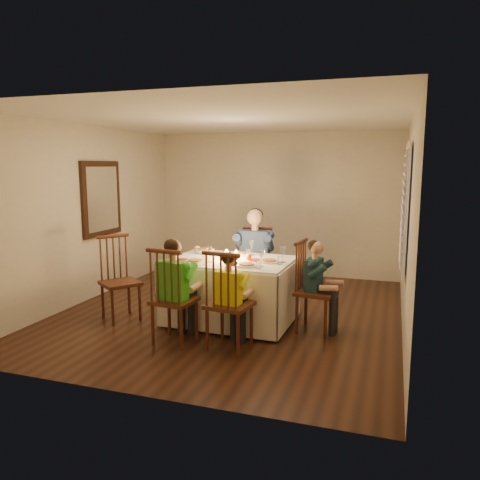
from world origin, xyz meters
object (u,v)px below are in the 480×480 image
(chair_adult, at_px, (254,304))
(chair_near_left, at_px, (175,342))
(serving_bowl, at_px, (205,251))
(adult, at_px, (254,304))
(child_yellow, at_px, (230,348))
(child_teal, at_px, (315,331))
(dining_table, at_px, (231,277))
(chair_near_right, at_px, (230,348))
(chair_extra, at_px, (122,319))
(chair_end, at_px, (315,331))
(child_green, at_px, (175,342))

(chair_adult, distance_m, chair_near_left, 1.77)
(chair_adult, distance_m, serving_bowl, 1.15)
(adult, relative_size, child_yellow, 1.28)
(child_yellow, height_order, child_teal, child_teal)
(child_yellow, xyz_separation_m, serving_bowl, (-0.75, 1.12, 0.85))
(dining_table, xyz_separation_m, chair_near_right, (0.28, -0.85, -0.59))
(chair_extra, distance_m, serving_bowl, 1.42)
(serving_bowl, bearing_deg, chair_end, -10.53)
(child_teal, relative_size, serving_bowl, 4.71)
(chair_adult, height_order, chair_extra, chair_adult)
(adult, relative_size, child_green, 1.16)
(dining_table, bearing_deg, child_green, -110.98)
(chair_end, bearing_deg, serving_bowl, 86.05)
(chair_end, height_order, child_yellow, chair_end)
(adult, xyz_separation_m, serving_bowl, (-0.54, -0.56, 0.85))
(chair_adult, bearing_deg, chair_extra, -144.91)
(child_green, height_order, child_yellow, child_green)
(chair_extra, distance_m, child_teal, 2.52)
(chair_adult, bearing_deg, adult, -94.44)
(chair_near_left, height_order, chair_extra, chair_near_left)
(chair_adult, bearing_deg, chair_near_left, -108.74)
(chair_near_left, xyz_separation_m, chair_extra, (-1.03, 0.51, 0.00))
(chair_near_left, xyz_separation_m, child_teal, (1.47, 0.86, 0.00))
(chair_near_left, bearing_deg, dining_table, -107.84)
(chair_end, relative_size, child_yellow, 1.02)
(child_yellow, relative_size, child_teal, 0.97)
(dining_table, bearing_deg, chair_adult, 87.01)
(chair_near_left, distance_m, chair_near_right, 0.65)
(chair_adult, height_order, chair_near_right, same)
(chair_near_right, distance_m, chair_extra, 1.75)
(child_yellow, distance_m, serving_bowl, 1.60)
(chair_adult, bearing_deg, child_teal, -44.21)
(chair_end, xyz_separation_m, child_teal, (0.00, 0.00, 0.00))
(child_yellow, bearing_deg, serving_bowl, -48.74)
(chair_near_left, distance_m, child_teal, 1.70)
(chair_extra, height_order, serving_bowl, serving_bowl)
(chair_adult, xyz_separation_m, child_teal, (1.03, -0.86, 0.00))
(chair_extra, bearing_deg, chair_end, -46.31)
(child_teal, xyz_separation_m, serving_bowl, (-1.57, 0.29, 0.85))
(dining_table, xyz_separation_m, chair_adult, (0.07, 0.84, -0.59))
(chair_end, bearing_deg, chair_near_right, 142.26)
(dining_table, height_order, chair_extra, dining_table)
(adult, bearing_deg, chair_near_left, -108.74)
(dining_table, distance_m, serving_bowl, 0.60)
(chair_adult, distance_m, chair_extra, 1.91)
(adult, height_order, child_green, adult)
(chair_near_right, xyz_separation_m, child_green, (-0.65, -0.03, 0.00))
(adult, xyz_separation_m, child_green, (-0.44, -1.72, 0.00))
(chair_near_right, bearing_deg, chair_extra, -8.33)
(chair_near_left, distance_m, child_green, 0.00)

